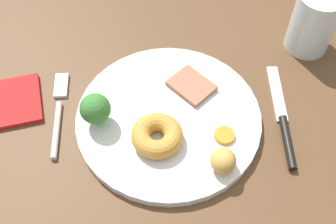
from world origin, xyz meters
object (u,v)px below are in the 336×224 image
yorkshire_pudding (157,136)px  water_glass (313,21)px  meat_slice_main (191,86)px  carrot_coin_front (224,135)px  knife (283,123)px  broccoli_floret (95,109)px  dinner_plate (168,119)px  roast_potato_left (223,161)px  folded_napkin (2,106)px  fork (58,111)px

yorkshire_pudding → water_glass: 31.52cm
meat_slice_main → carrot_coin_front: meat_slice_main is taller
yorkshire_pudding → knife: size_ratio=0.39×
yorkshire_pudding → carrot_coin_front: (9.38, 0.67, -1.03)cm
meat_slice_main → broccoli_floret: broccoli_floret is taller
broccoli_floret → dinner_plate: bearing=4.6°
carrot_coin_front → knife: carrot_coin_front is taller
dinner_plate → broccoli_floret: (-10.14, -0.82, 3.60)cm
meat_slice_main → knife: meat_slice_main is taller
roast_potato_left → folded_napkin: (-31.97, 10.73, -2.61)cm
dinner_plate → carrot_coin_front: size_ratio=9.39×
meat_slice_main → knife: 14.60cm
knife → folded_napkin: 41.70cm
yorkshire_pudding → folded_napkin: 24.33cm
carrot_coin_front → broccoli_floret: bearing=171.6°
dinner_plate → knife: bearing=-2.2°
yorkshire_pudding → carrot_coin_front: 9.46cm
fork → folded_napkin: size_ratio=1.39×
yorkshire_pudding → folded_napkin: (-23.27, 6.71, -2.32)cm
roast_potato_left → carrot_coin_front: bearing=81.8°
broccoli_floret → fork: bearing=158.4°
broccoli_floret → knife: broccoli_floret is taller
knife → carrot_coin_front: bearing=107.0°
knife → folded_napkin: size_ratio=1.68×
knife → water_glass: water_glass is taller
roast_potato_left → broccoli_floret: bearing=156.9°
broccoli_floret → knife: 27.14cm
water_glass → carrot_coin_front: bearing=-128.6°
dinner_plate → carrot_coin_front: 8.60cm
fork → knife: 33.20cm
carrot_coin_front → folded_napkin: 33.22cm
water_glass → knife: bearing=-111.1°
yorkshire_pudding → broccoli_floret: broccoli_floret is taller
roast_potato_left → broccoli_floret: size_ratio=0.69×
dinner_plate → yorkshire_pudding: bearing=-110.8°
roast_potato_left → carrot_coin_front: size_ratio=1.25×
yorkshire_pudding → fork: yorkshire_pudding is taller
broccoli_floret → water_glass: bearing=26.2°
yorkshire_pudding → dinner_plate: bearing=69.2°
carrot_coin_front → water_glass: (15.16, 18.96, 3.52)cm
dinner_plate → meat_slice_main: bearing=56.9°
meat_slice_main → roast_potato_left: 14.01cm
yorkshire_pudding → knife: 18.78cm
knife → folded_napkin: knife is taller
broccoli_floret → water_glass: size_ratio=0.50×
dinner_plate → folded_napkin: size_ratio=2.44×
knife → yorkshire_pudding: bearing=100.2°
carrot_coin_front → broccoli_floret: 18.32cm
knife → water_glass: 17.91cm
roast_potato_left → knife: size_ratio=0.19×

